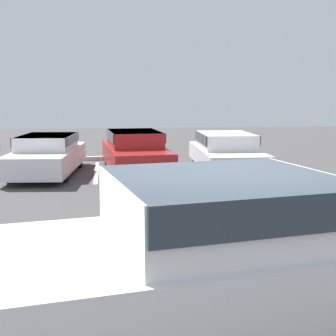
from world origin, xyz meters
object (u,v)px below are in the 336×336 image
(parked_sedan_c, at_px, (226,150))
(parked_sedan_b, at_px, (135,150))
(pickup_truck, at_px, (251,257))
(parked_sedan_a, at_px, (47,153))
(wheel_stop_curb, at_px, (93,158))

(parked_sedan_c, bearing_deg, parked_sedan_b, -90.13)
(pickup_truck, height_order, parked_sedan_a, pickup_truck)
(parked_sedan_c, height_order, wheel_stop_curb, parked_sedan_c)
(pickup_truck, height_order, parked_sedan_b, pickup_truck)
(parked_sedan_c, distance_m, wheel_stop_curb, 5.30)
(parked_sedan_b, xyz_separation_m, parked_sedan_c, (2.98, -0.16, -0.04))
(pickup_truck, bearing_deg, parked_sedan_b, 82.61)
(parked_sedan_a, bearing_deg, pickup_truck, 22.74)
(parked_sedan_a, relative_size, parked_sedan_c, 0.99)
(parked_sedan_a, bearing_deg, parked_sedan_c, 96.40)
(pickup_truck, relative_size, wheel_stop_curb, 3.80)
(parked_sedan_b, distance_m, parked_sedan_c, 2.99)
(pickup_truck, distance_m, parked_sedan_c, 10.82)
(parked_sedan_a, relative_size, parked_sedan_b, 0.97)
(parked_sedan_a, bearing_deg, wheel_stop_curb, 161.70)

